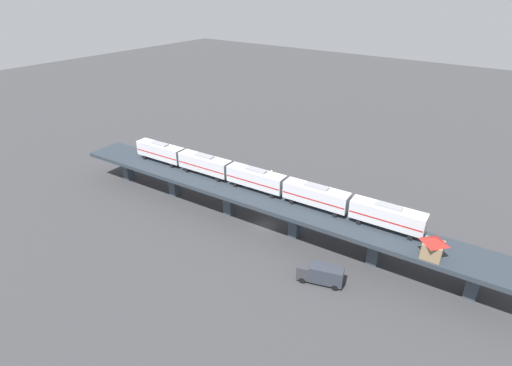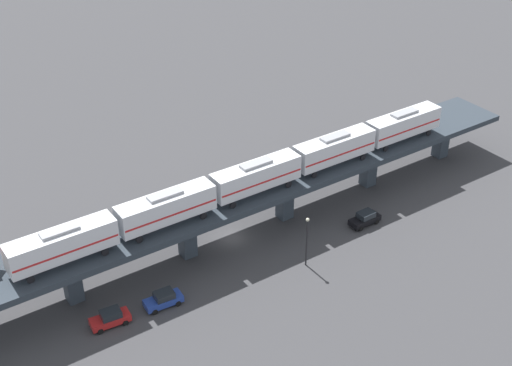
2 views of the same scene
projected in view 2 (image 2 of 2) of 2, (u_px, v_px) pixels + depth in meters
ground_plane at (232, 237)px, 92.62m from camera, size 400.00×400.00×0.00m
elevated_viaduct at (232, 201)px, 89.76m from camera, size 14.13×92.35×6.51m
subway_train at (256, 176)px, 88.29m from camera, size 6.72×62.45×4.45m
street_car_black at (365, 218)px, 94.67m from camera, size 2.21×4.52×1.89m
street_car_blue at (164, 299)px, 80.84m from camera, size 2.01×4.43×1.89m
street_car_red at (110, 318)px, 78.15m from camera, size 2.08×4.47×1.89m
delivery_truck at (86, 233)px, 90.47m from camera, size 4.32×7.54×3.20m
street_lamp at (307, 238)px, 85.57m from camera, size 0.44×0.44×6.94m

